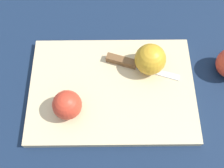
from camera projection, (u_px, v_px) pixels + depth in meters
The scene contains 5 objects.
ground_plane at pixel (112, 91), 0.65m from camera, with size 4.00×4.00×0.00m, color #14233D.
cutting_board at pixel (112, 89), 0.64m from camera, with size 0.42×0.31×0.02m.
apple_half_left at pixel (67, 105), 0.57m from camera, with size 0.07×0.07×0.07m.
apple_half_right at pixel (150, 59), 0.62m from camera, with size 0.07×0.07×0.07m.
knife at pixel (127, 63), 0.65m from camera, with size 0.18×0.06×0.02m.
Camera 1 is at (0.02, -0.26, 0.59)m, focal length 42.00 mm.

